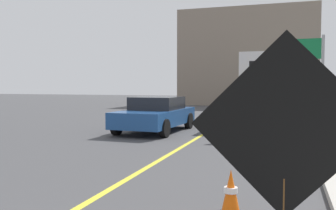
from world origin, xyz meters
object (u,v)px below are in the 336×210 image
at_px(arrow_board_trailer, 272,124).
at_px(traffic_cone_mid_lane, 255,152).
at_px(pickup_car, 156,114).
at_px(highway_guide_sign, 310,60).
at_px(roadwork_sign, 285,130).
at_px(box_truck, 272,87).
at_px(traffic_cone_near_sign, 231,194).
at_px(traffic_cone_far_lane, 264,134).

height_order(arrow_board_trailer, traffic_cone_mid_lane, arrow_board_trailer).
relative_size(pickup_car, highway_guide_sign, 0.90).
xyz_separation_m(roadwork_sign, traffic_cone_mid_lane, (-0.66, 5.22, -1.15)).
relative_size(arrow_board_trailer, pickup_car, 0.60).
relative_size(arrow_board_trailer, box_truck, 0.35).
bearing_deg(roadwork_sign, traffic_cone_near_sign, 111.82).
relative_size(arrow_board_trailer, traffic_cone_near_sign, 3.96).
bearing_deg(pickup_car, roadwork_sign, -64.57).
relative_size(arrow_board_trailer, highway_guide_sign, 0.54).
distance_m(box_truck, traffic_cone_near_sign, 13.99).
height_order(pickup_car, traffic_cone_mid_lane, pickup_car).
xyz_separation_m(traffic_cone_near_sign, traffic_cone_far_lane, (0.07, 6.56, -0.00)).
distance_m(box_truck, highway_guide_sign, 6.73).
bearing_deg(arrow_board_trailer, box_truck, 92.23).
distance_m(roadwork_sign, traffic_cone_near_sign, 2.24).
bearing_deg(traffic_cone_near_sign, highway_guide_sign, 84.23).
height_order(traffic_cone_near_sign, traffic_cone_mid_lane, traffic_cone_near_sign).
height_order(box_truck, traffic_cone_far_lane, box_truck).
xyz_separation_m(roadwork_sign, traffic_cone_far_lane, (-0.65, 8.36, -1.14)).
relative_size(roadwork_sign, pickup_car, 0.52).
distance_m(highway_guide_sign, traffic_cone_mid_lane, 17.09).
height_order(arrow_board_trailer, traffic_cone_far_lane, arrow_board_trailer).
bearing_deg(box_truck, arrow_board_trailer, -87.77).
height_order(highway_guide_sign, traffic_cone_near_sign, highway_guide_sign).
relative_size(traffic_cone_near_sign, traffic_cone_far_lane, 1.00).
xyz_separation_m(box_truck, highway_guide_sign, (2.03, 6.20, 1.65)).
bearing_deg(traffic_cone_near_sign, roadwork_sign, -68.18).
bearing_deg(box_truck, traffic_cone_mid_lane, -89.72).
height_order(pickup_car, traffic_cone_far_lane, pickup_car).
distance_m(traffic_cone_mid_lane, traffic_cone_far_lane, 3.13).
xyz_separation_m(roadwork_sign, box_truck, (-0.72, 15.71, 0.30)).
distance_m(roadwork_sign, traffic_cone_mid_lane, 5.39).
bearing_deg(traffic_cone_far_lane, box_truck, 90.49).
relative_size(box_truck, highway_guide_sign, 1.53).
height_order(roadwork_sign, box_truck, box_truck).
height_order(arrow_board_trailer, traffic_cone_near_sign, arrow_board_trailer).
bearing_deg(highway_guide_sign, arrow_board_trailer, -98.64).
bearing_deg(pickup_car, box_truck, 50.82).
bearing_deg(highway_guide_sign, roadwork_sign, -93.43).
bearing_deg(traffic_cone_mid_lane, traffic_cone_far_lane, 89.77).
relative_size(box_truck, traffic_cone_mid_lane, 11.60).
bearing_deg(arrow_board_trailer, traffic_cone_mid_lane, -92.03).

